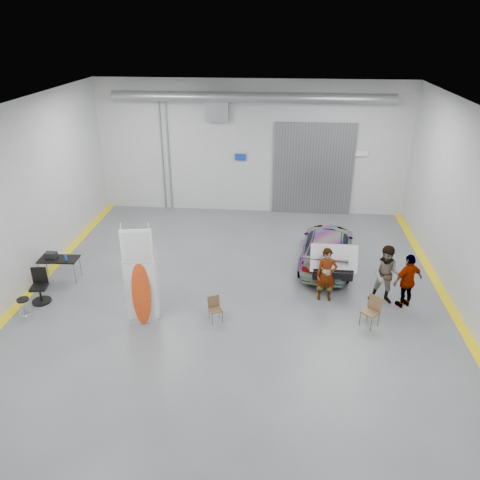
# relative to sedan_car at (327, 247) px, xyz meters

# --- Properties ---
(ground) EXTENTS (16.00, 16.00, 0.00)m
(ground) POSITION_rel_sedan_car_xyz_m (-3.15, -2.96, -0.65)
(ground) COLOR #595B60
(ground) RESTS_ON ground
(room_shell) EXTENTS (14.02, 16.18, 6.01)m
(room_shell) POSITION_rel_sedan_car_xyz_m (-2.91, -0.74, 3.43)
(room_shell) COLOR #B6B8BB
(room_shell) RESTS_ON ground
(sedan_car) EXTENTS (2.45, 4.71, 1.30)m
(sedan_car) POSITION_rel_sedan_car_xyz_m (0.00, 0.00, 0.00)
(sedan_car) COLOR silver
(sedan_car) RESTS_ON ground
(person_a) EXTENTS (0.66, 0.44, 1.81)m
(person_a) POSITION_rel_sedan_car_xyz_m (-0.24, -2.55, 0.25)
(person_a) COLOR #9A6F54
(person_a) RESTS_ON ground
(person_b) EXTENTS (1.12, 0.97, 1.97)m
(person_b) POSITION_rel_sedan_car_xyz_m (1.63, -2.55, 0.33)
(person_b) COLOR slate
(person_b) RESTS_ON ground
(person_c) EXTENTS (1.13, 0.88, 1.81)m
(person_c) POSITION_rel_sedan_car_xyz_m (2.25, -2.72, 0.26)
(person_c) COLOR #AA5D38
(person_c) RESTS_ON ground
(surfboard_display) EXTENTS (0.91, 0.34, 3.23)m
(surfboard_display) POSITION_rel_sedan_car_xyz_m (-5.77, -4.34, 0.66)
(surfboard_display) COLOR white
(surfboard_display) RESTS_ON ground
(folding_chair_near) EXTENTS (0.49, 0.52, 0.78)m
(folding_chair_near) POSITION_rel_sedan_car_xyz_m (-3.60, -4.07, -0.41)
(folding_chair_near) COLOR brown
(folding_chair_near) RESTS_ON ground
(folding_chair_far) EXTENTS (0.62, 0.70, 0.94)m
(folding_chair_far) POSITION_rel_sedan_car_xyz_m (0.96, -3.92, -0.36)
(folding_chair_far) COLOR brown
(folding_chair_far) RESTS_ON ground
(shop_stool) EXTENTS (0.37, 0.37, 0.72)m
(shop_stool) POSITION_rel_sedan_car_xyz_m (-9.33, -4.51, -0.29)
(shop_stool) COLOR black
(shop_stool) RESTS_ON ground
(work_table) EXTENTS (1.35, 0.72, 1.08)m
(work_table) POSITION_rel_sedan_car_xyz_m (-9.36, -2.09, 0.18)
(work_table) COLOR gray
(work_table) RESTS_ON ground
(office_chair) EXTENTS (0.60, 0.60, 1.12)m
(office_chair) POSITION_rel_sedan_car_xyz_m (-9.32, -3.47, -0.16)
(office_chair) COLOR black
(office_chair) RESTS_ON ground
(trunk_lid) EXTENTS (1.52, 0.92, 0.04)m
(trunk_lid) POSITION_rel_sedan_car_xyz_m (0.00, -2.00, 0.67)
(trunk_lid) COLOR silver
(trunk_lid) RESTS_ON sedan_car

